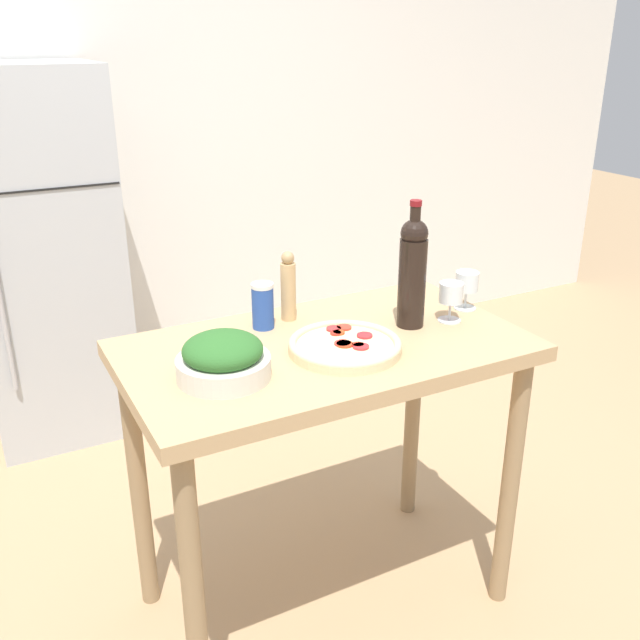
% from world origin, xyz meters
% --- Properties ---
extents(ground_plane, '(14.00, 14.00, 0.00)m').
position_xyz_m(ground_plane, '(0.00, 0.00, 0.00)').
color(ground_plane, tan).
extents(wall_back, '(6.40, 0.06, 2.60)m').
position_xyz_m(wall_back, '(0.00, 1.98, 1.30)').
color(wall_back, silver).
rests_on(wall_back, ground_plane).
extents(refrigerator, '(0.61, 0.65, 1.64)m').
position_xyz_m(refrigerator, '(-0.55, 1.62, 0.82)').
color(refrigerator, '#B7BCC1').
rests_on(refrigerator, ground_plane).
extents(prep_counter, '(1.15, 0.65, 0.93)m').
position_xyz_m(prep_counter, '(0.00, 0.00, 0.79)').
color(prep_counter, tan).
rests_on(prep_counter, ground_plane).
extents(wine_bottle, '(0.08, 0.08, 0.38)m').
position_xyz_m(wine_bottle, '(0.29, 0.00, 1.10)').
color(wine_bottle, black).
rests_on(wine_bottle, prep_counter).
extents(wine_glass_near, '(0.07, 0.07, 0.12)m').
position_xyz_m(wine_glass_near, '(0.42, -0.03, 1.01)').
color(wine_glass_near, silver).
rests_on(wine_glass_near, prep_counter).
extents(wine_glass_far, '(0.07, 0.07, 0.12)m').
position_xyz_m(wine_glass_far, '(0.53, 0.03, 1.01)').
color(wine_glass_far, silver).
rests_on(wine_glass_far, prep_counter).
extents(pepper_mill, '(0.05, 0.05, 0.22)m').
position_xyz_m(pepper_mill, '(-0.01, 0.21, 1.03)').
color(pepper_mill, tan).
rests_on(pepper_mill, prep_counter).
extents(salad_bowl, '(0.24, 0.24, 0.12)m').
position_xyz_m(salad_bowl, '(-0.33, -0.07, 0.98)').
color(salad_bowl, silver).
rests_on(salad_bowl, prep_counter).
extents(homemade_pizza, '(0.31, 0.31, 0.03)m').
position_xyz_m(homemade_pizza, '(0.02, -0.07, 0.94)').
color(homemade_pizza, beige).
rests_on(homemade_pizza, prep_counter).
extents(salt_canister, '(0.07, 0.07, 0.14)m').
position_xyz_m(salt_canister, '(-0.11, 0.19, 1.00)').
color(salt_canister, '#284CA3').
rests_on(salt_canister, prep_counter).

